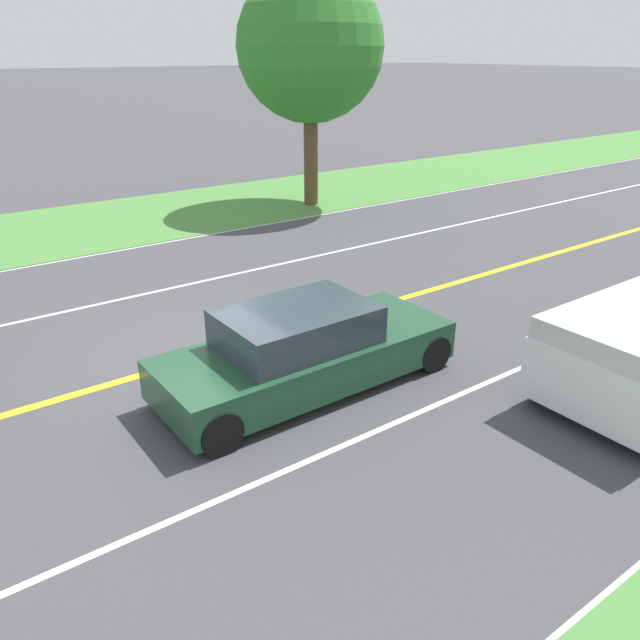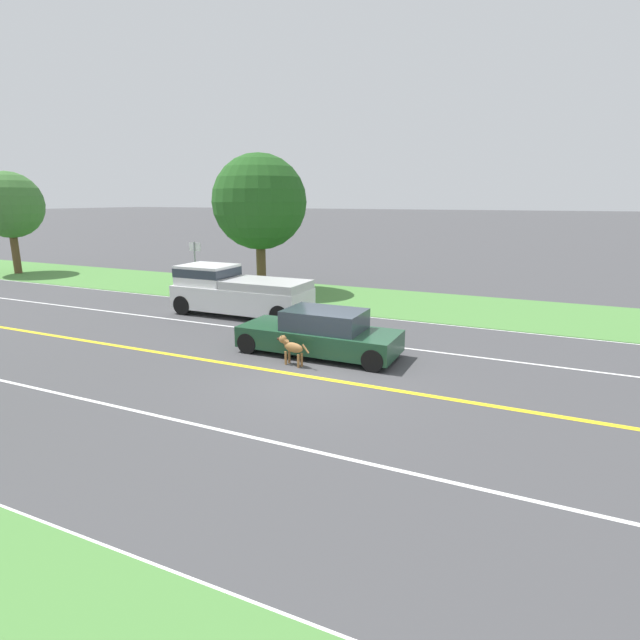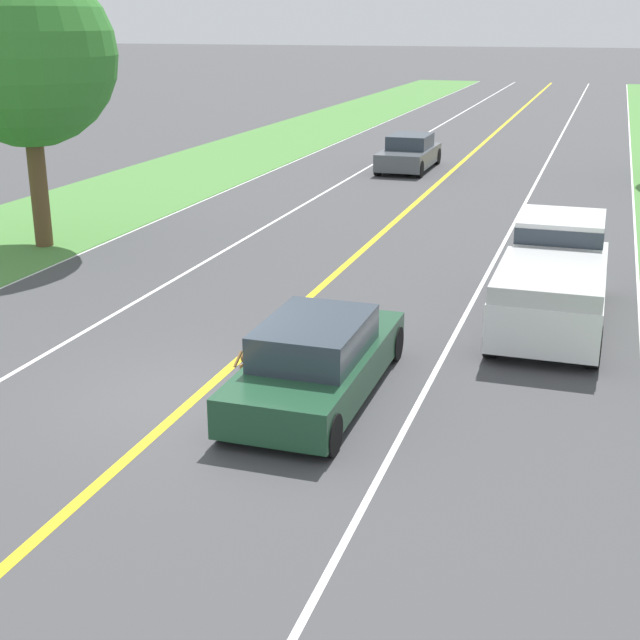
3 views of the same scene
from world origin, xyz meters
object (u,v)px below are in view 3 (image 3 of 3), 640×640
at_px(ego_car, 317,361).
at_px(roadside_tree_left_near, 26,56).
at_px(pickup_truck, 554,275).
at_px(oncoming_car, 409,153).
at_px(dog, 256,352).

relative_size(ego_car, roadside_tree_left_near, 0.65).
height_order(pickup_truck, oncoming_car, pickup_truck).
relative_size(oncoming_car, roadside_tree_left_near, 0.61).
bearing_deg(oncoming_car, roadside_tree_left_near, 67.53).
bearing_deg(oncoming_car, dog, 96.04).
bearing_deg(pickup_truck, ego_car, -122.90).
bearing_deg(dog, roadside_tree_left_near, 154.41).
bearing_deg(ego_car, dog, 164.71).
bearing_deg(oncoming_car, ego_car, 98.89).
xyz_separation_m(dog, pickup_truck, (4.55, 4.84, 0.45)).
xyz_separation_m(pickup_truck, roadside_tree_left_near, (-13.55, 2.21, 4.00)).
xyz_separation_m(ego_car, pickup_truck, (3.34, 5.17, 0.34)).
distance_m(ego_car, roadside_tree_left_near, 13.32).
bearing_deg(dog, oncoming_car, 108.53).
distance_m(pickup_truck, oncoming_car, 19.39).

